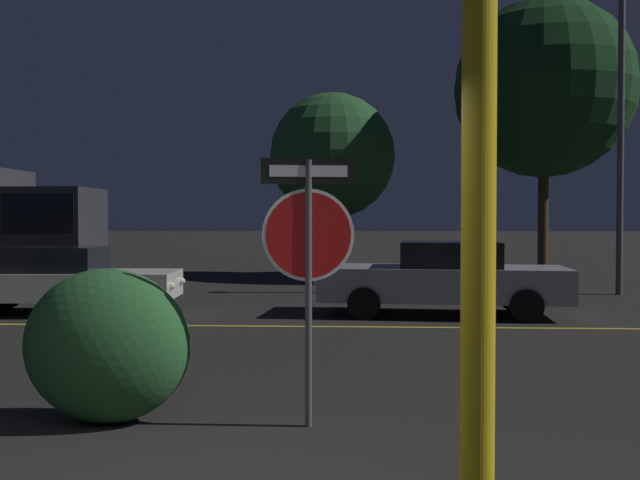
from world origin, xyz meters
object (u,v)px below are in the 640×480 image
(stop_sign, at_px, (308,237))
(tree_0, at_px, (544,89))
(passing_car_2, at_px, (59,280))
(tree_1, at_px, (332,156))
(hedge_bush_2, at_px, (107,346))
(passing_car_3, at_px, (444,278))
(street_lamp, at_px, (621,92))
(yellow_pole_right, at_px, (478,230))

(stop_sign, xyz_separation_m, tree_0, (6.29, 16.47, 4.29))
(stop_sign, height_order, tree_0, tree_0)
(passing_car_2, xyz_separation_m, tree_1, (5.00, 9.69, 3.27))
(tree_0, bearing_deg, hedge_bush_2, -116.18)
(stop_sign, distance_m, hedge_bush_2, 2.04)
(tree_1, bearing_deg, tree_0, -5.11)
(hedge_bush_2, bearing_deg, tree_0, 63.82)
(stop_sign, relative_size, tree_0, 0.27)
(stop_sign, relative_size, hedge_bush_2, 1.57)
(stop_sign, relative_size, passing_car_3, 0.48)
(tree_0, bearing_deg, street_lamp, -83.16)
(hedge_bush_2, xyz_separation_m, tree_0, (8.08, 16.44, 5.25))
(passing_car_2, bearing_deg, tree_0, 123.94)
(street_lamp, bearing_deg, stop_sign, -120.66)
(yellow_pole_right, relative_size, passing_car_3, 0.72)
(passing_car_3, distance_m, tree_0, 11.16)
(yellow_pole_right, relative_size, passing_car_2, 0.75)
(yellow_pole_right, xyz_separation_m, passing_car_3, (1.09, 10.18, -1.04))
(passing_car_3, bearing_deg, tree_0, -20.16)
(stop_sign, height_order, tree_1, tree_1)
(street_lamp, distance_m, tree_0, 5.01)
(tree_1, bearing_deg, stop_sign, -88.87)
(hedge_bush_2, height_order, street_lamp, street_lamp)
(hedge_bush_2, relative_size, passing_car_2, 0.32)
(hedge_bush_2, relative_size, tree_0, 0.17)
(hedge_bush_2, distance_m, passing_car_2, 8.16)
(street_lamp, relative_size, tree_0, 0.95)
(passing_car_3, height_order, tree_0, tree_0)
(stop_sign, distance_m, tree_1, 17.22)
(stop_sign, distance_m, tree_0, 18.14)
(stop_sign, xyz_separation_m, yellow_pole_right, (1.01, -2.64, 0.09))
(yellow_pole_right, xyz_separation_m, tree_1, (-1.35, 19.70, 2.18))
(passing_car_3, bearing_deg, hedge_bush_2, 157.58)
(stop_sign, xyz_separation_m, street_lamp, (6.87, 11.59, 3.29))
(passing_car_2, xyz_separation_m, passing_car_3, (7.44, 0.17, 0.05))
(street_lamp, bearing_deg, passing_car_2, -160.93)
(hedge_bush_2, bearing_deg, passing_car_2, 115.80)
(yellow_pole_right, height_order, tree_0, tree_0)
(passing_car_2, height_order, tree_0, tree_0)
(stop_sign, relative_size, yellow_pole_right, 0.67)
(yellow_pole_right, distance_m, tree_0, 20.26)
(passing_car_3, bearing_deg, yellow_pole_right, 178.85)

